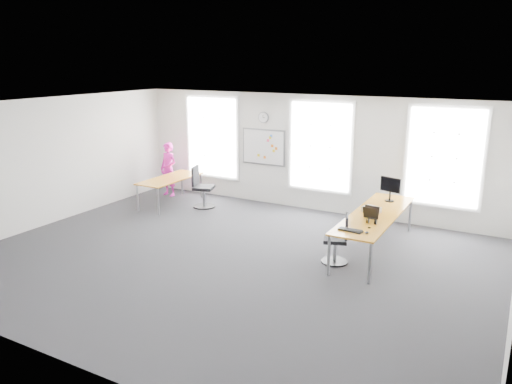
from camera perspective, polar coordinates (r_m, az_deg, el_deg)
The scene contains 22 objects.
floor at distance 10.01m, azimuth -3.08°, elevation -7.69°, with size 10.00×10.00×0.00m, color #242529.
ceiling at distance 9.29m, azimuth -3.34°, elevation 9.67°, with size 10.00×10.00×0.00m, color white.
wall_back at distance 13.02m, azimuth 6.18°, elevation 4.45°, with size 10.00×10.00×0.00m, color silver.
wall_front at distance 6.66m, azimuth -21.88°, elevation -6.80°, with size 10.00×10.00×0.00m, color silver.
wall_left at distance 12.85m, azimuth -22.51°, elevation 3.26°, with size 10.00×10.00×0.00m, color silver.
window_left at distance 14.37m, azimuth -5.00°, elevation 6.26°, with size 1.60×0.06×2.20m, color white.
window_mid at distance 12.85m, azimuth 7.39°, elevation 5.17°, with size 1.60×0.06×2.20m, color white.
window_right at distance 12.10m, azimuth 20.73°, elevation 3.73°, with size 1.60×0.06×2.20m, color white.
desk_right at distance 10.46m, azimuth 13.46°, elevation -2.68°, with size 0.88×3.32×0.81m.
desk_left at distance 13.75m, azimuth -9.76°, elevation 1.36°, with size 0.81×2.02×0.74m.
chair_right at distance 9.83m, azimuth 9.39°, elevation -5.63°, with size 0.56×0.56×0.98m.
chair_left at distance 13.41m, azimuth -6.25°, elevation 0.31°, with size 0.63×0.63×1.11m.
person at distance 14.64m, azimuth -9.97°, elevation 2.58°, with size 0.57×0.37×1.56m, color #DC1CA5.
whiteboard at distance 13.56m, azimuth 0.85°, elevation 5.16°, with size 1.20×0.03×0.90m, color white.
wall_clock at distance 13.44m, azimuth 0.86°, elevation 8.52°, with size 0.30×0.30×0.04m, color gray.
keyboard at distance 9.31m, azimuth 10.75°, elevation -4.33°, with size 0.45×0.16×0.02m, color black.
mouse at distance 9.22m, azimuth 12.55°, elevation -4.55°, with size 0.06×0.10×0.04m, color black.
lens_cap at distance 9.54m, azimuth 12.82°, elevation -4.01°, with size 0.06×0.06×0.01m, color black.
headphones at distance 9.77m, azimuth 13.06°, elevation -3.27°, with size 0.20×0.10×0.11m.
laptop_sleeve at distance 10.08m, azimuth 13.01°, elevation -2.30°, with size 0.31×0.19×0.25m.
paper_stack at distance 10.51m, azimuth 13.06°, elevation -1.96°, with size 0.33×0.25×0.11m, color beige.
monitor at distance 11.34m, azimuth 15.11°, elevation 0.55°, with size 0.48×0.20×0.54m.
Camera 1 is at (4.92, -7.83, 3.84)m, focal length 35.00 mm.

